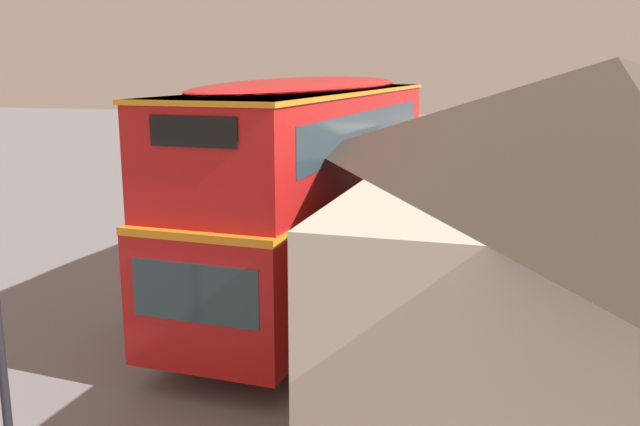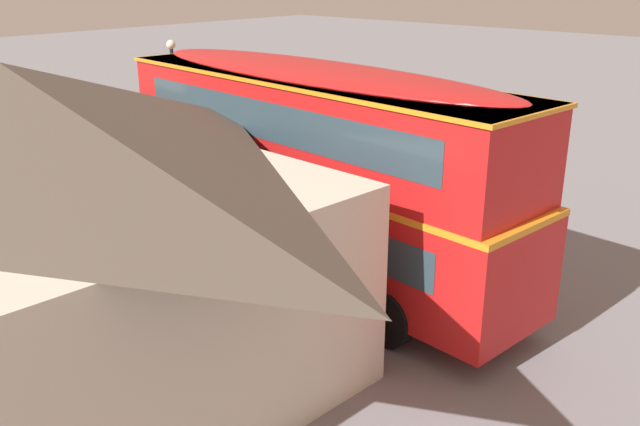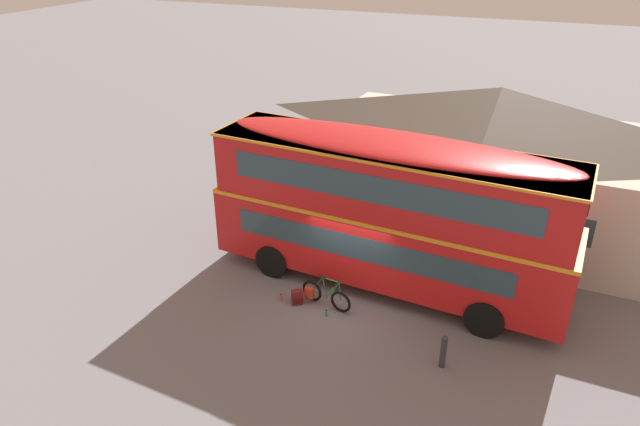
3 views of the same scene
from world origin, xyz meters
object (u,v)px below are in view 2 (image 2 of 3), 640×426
object	(u,v)px
kerb_bollard	(325,197)
water_bottle_red_squeeze	(457,272)
backpack_on_ground	(438,260)
water_bottle_green_metal	(408,252)
street_lamp	(175,98)
touring_bicycle	(406,249)
double_decker_bus	(313,162)

from	to	relation	value
kerb_bollard	water_bottle_red_squeeze	bearing A→B (deg)	168.05
backpack_on_ground	kerb_bollard	xyz separation A→B (m)	(4.53, -1.10, 0.24)
water_bottle_green_metal	street_lamp	world-z (taller)	street_lamp
backpack_on_ground	water_bottle_red_squeeze	size ratio (longest dim) A/B	2.26
touring_bicycle	water_bottle_green_metal	size ratio (longest dim) A/B	8.04
double_decker_bus	street_lamp	xyz separation A→B (m)	(7.61, -1.93, 0.20)
touring_bicycle	water_bottle_green_metal	bearing A→B (deg)	-60.86
water_bottle_green_metal	kerb_bollard	size ratio (longest dim) A/B	0.21
double_decker_bus	backpack_on_ground	world-z (taller)	double_decker_bus
water_bottle_red_squeeze	kerb_bollard	world-z (taller)	kerb_bollard
water_bottle_red_squeeze	water_bottle_green_metal	xyz separation A→B (m)	(1.55, -0.21, -0.01)
double_decker_bus	water_bottle_green_metal	world-z (taller)	double_decker_bus
street_lamp	touring_bicycle	bearing A→B (deg)	179.22
double_decker_bus	backpack_on_ground	xyz separation A→B (m)	(-2.08, -2.02, -2.39)
backpack_on_ground	kerb_bollard	distance (m)	4.67
double_decker_bus	water_bottle_red_squeeze	world-z (taller)	double_decker_bus
water_bottle_red_squeeze	street_lamp	distance (m)	10.57
street_lamp	water_bottle_green_metal	bearing A→B (deg)	-177.79
double_decker_bus	touring_bicycle	xyz separation A→B (m)	(-1.31, -1.81, -2.27)
double_decker_bus	water_bottle_green_metal	bearing A→B (deg)	-115.01
touring_bicycle	kerb_bollard	world-z (taller)	touring_bicycle
backpack_on_ground	water_bottle_green_metal	world-z (taller)	backpack_on_ground
touring_bicycle	backpack_on_ground	bearing A→B (deg)	-164.75
backpack_on_ground	street_lamp	bearing A→B (deg)	0.53
double_decker_bus	street_lamp	bearing A→B (deg)	-14.22
touring_bicycle	backpack_on_ground	size ratio (longest dim) A/B	3.35
water_bottle_red_squeeze	kerb_bollard	size ratio (longest dim) A/B	0.23
backpack_on_ground	kerb_bollard	size ratio (longest dim) A/B	0.51
water_bottle_red_squeeze	water_bottle_green_metal	size ratio (longest dim) A/B	1.06
water_bottle_green_metal	street_lamp	bearing A→B (deg)	2.21
water_bottle_green_metal	kerb_bollard	xyz separation A→B (m)	(3.50, -0.85, 0.40)
double_decker_bus	kerb_bollard	bearing A→B (deg)	-51.84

